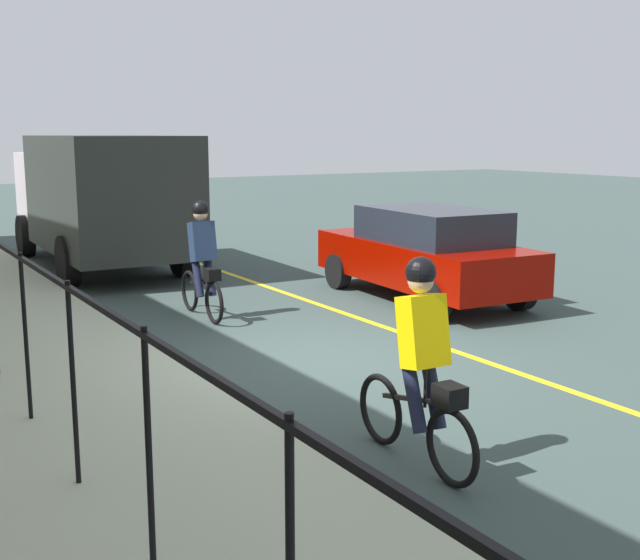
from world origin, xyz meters
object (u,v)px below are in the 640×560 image
(cyclist_lead, at_px, (202,260))
(patrol_sedan, at_px, (425,252))
(box_truck_background, at_px, (100,195))
(cyclist_follow, at_px, (421,364))

(cyclist_lead, distance_m, patrol_sedan, 3.90)
(box_truck_background, bearing_deg, cyclist_follow, 178.01)
(patrol_sedan, relative_size, box_truck_background, 0.67)
(cyclist_lead, relative_size, patrol_sedan, 0.40)
(cyclist_lead, xyz_separation_m, box_truck_background, (5.57, -0.08, 0.64))
(patrol_sedan, distance_m, box_truck_background, 7.30)
(patrol_sedan, bearing_deg, cyclist_follow, 144.61)
(cyclist_lead, distance_m, box_truck_background, 5.61)
(cyclist_lead, xyz_separation_m, cyclist_follow, (-6.20, 0.68, 0.00))
(cyclist_lead, height_order, box_truck_background, box_truck_background)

